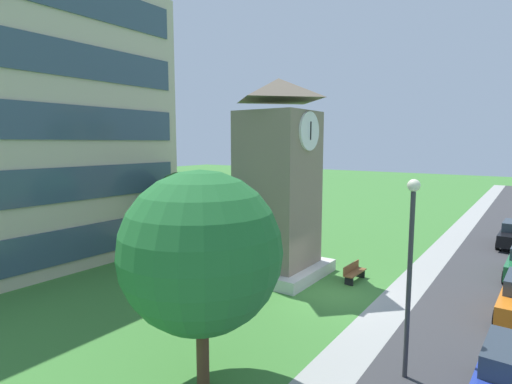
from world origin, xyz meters
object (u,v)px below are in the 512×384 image
object	(u,v)px
park_bench	(354,272)
street_lamp	(410,257)
tree_near_tower	(181,198)
tree_streetside	(207,214)
tree_by_building	(201,252)
clock_tower	(278,189)

from	to	relation	value
park_bench	street_lamp	bearing A→B (deg)	-148.41
tree_near_tower	tree_streetside	bearing A→B (deg)	-121.81
tree_streetside	tree_by_building	bearing A→B (deg)	-139.06
clock_tower	tree_near_tower	world-z (taller)	clock_tower
park_bench	clock_tower	bearing A→B (deg)	107.86
tree_streetside	park_bench	bearing A→B (deg)	-51.02
tree_streetside	tree_by_building	xyz separation A→B (m)	(-6.34, -5.50, 0.47)
tree_near_tower	park_bench	bearing A→B (deg)	-81.27
tree_streetside	tree_near_tower	xyz separation A→B (m)	(3.00, 4.84, 0.07)
street_lamp	tree_streetside	distance (m)	10.40
street_lamp	tree_by_building	xyz separation A→B (m)	(-3.83, 4.59, 0.30)
park_bench	tree_near_tower	bearing A→B (deg)	98.73
clock_tower	park_bench	distance (m)	5.70
street_lamp	tree_by_building	world-z (taller)	tree_by_building
tree_by_building	tree_streetside	bearing A→B (deg)	40.94
tree_streetside	tree_near_tower	size ratio (longest dim) A/B	0.96
street_lamp	tree_streetside	world-z (taller)	street_lamp
tree_streetside	tree_near_tower	distance (m)	5.69
clock_tower	tree_streetside	size ratio (longest dim) A/B	2.03
tree_streetside	tree_near_tower	bearing A→B (deg)	58.19
clock_tower	park_bench	world-z (taller)	clock_tower
tree_streetside	tree_by_building	size ratio (longest dim) A/B	0.80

